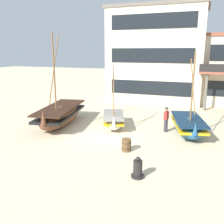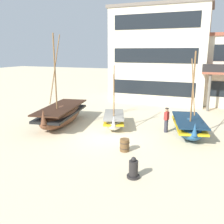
# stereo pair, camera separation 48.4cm
# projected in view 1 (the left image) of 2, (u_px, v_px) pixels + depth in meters

# --- Properties ---
(ground_plane) EXTENTS (120.00, 120.00, 0.00)m
(ground_plane) POSITION_uv_depth(u_px,v_px,m) (107.00, 136.00, 15.91)
(ground_plane) COLOR beige
(fishing_boat_near_left) EXTENTS (2.50, 3.69, 4.41)m
(fishing_boat_near_left) POSITION_uv_depth(u_px,v_px,m) (113.00, 120.00, 17.75)
(fishing_boat_near_left) COLOR silver
(fishing_boat_near_left) RESTS_ON ground
(fishing_boat_centre_large) EXTENTS (3.12, 6.21, 6.55)m
(fishing_boat_centre_large) POSITION_uv_depth(u_px,v_px,m) (60.00, 115.00, 18.27)
(fishing_boat_centre_large) COLOR brown
(fishing_boat_centre_large) RESTS_ON ground
(fishing_boat_far_right) EXTENTS (2.71, 4.59, 5.38)m
(fishing_boat_far_right) POSITION_uv_depth(u_px,v_px,m) (188.00, 125.00, 16.18)
(fishing_boat_far_right) COLOR #23517A
(fishing_boat_far_right) RESTS_ON ground
(fisherman_by_hull) EXTENTS (0.32, 0.41, 1.68)m
(fisherman_by_hull) POSITION_uv_depth(u_px,v_px,m) (166.00, 120.00, 16.68)
(fisherman_by_hull) COLOR #33333D
(fisherman_by_hull) RESTS_ON ground
(capstan_winch) EXTENTS (0.57, 0.57, 0.96)m
(capstan_winch) POSITION_uv_depth(u_px,v_px,m) (138.00, 169.00, 10.68)
(capstan_winch) COLOR black
(capstan_winch) RESTS_ON ground
(wooden_barrel) EXTENTS (0.56, 0.56, 0.70)m
(wooden_barrel) POSITION_uv_depth(u_px,v_px,m) (126.00, 145.00, 13.52)
(wooden_barrel) COLOR brown
(wooden_barrel) RESTS_ON ground
(harbor_building_main) EXTENTS (10.18, 5.40, 9.89)m
(harbor_building_main) POSITION_uv_depth(u_px,v_px,m) (156.00, 55.00, 26.51)
(harbor_building_main) COLOR beige
(harbor_building_main) RESTS_ON ground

